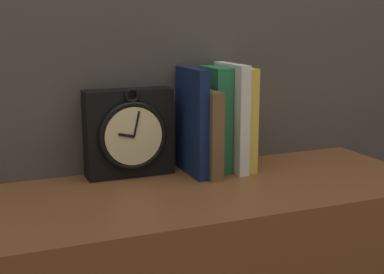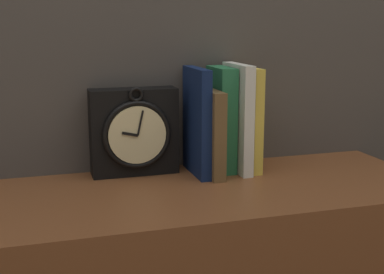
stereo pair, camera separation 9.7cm
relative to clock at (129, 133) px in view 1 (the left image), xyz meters
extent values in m
cube|color=#47423D|center=(0.09, 0.07, 0.28)|extent=(6.00, 0.05, 2.60)
cube|color=black|center=(0.00, 0.01, 0.00)|extent=(0.19, 0.06, 0.19)
torus|color=black|center=(0.00, -0.03, 0.00)|extent=(0.15, 0.01, 0.15)
cylinder|color=beige|center=(0.00, -0.03, 0.00)|extent=(0.13, 0.01, 0.13)
cube|color=black|center=(-0.02, -0.04, 0.00)|extent=(0.04, 0.00, 0.01)
cube|color=black|center=(0.01, -0.04, 0.03)|extent=(0.02, 0.00, 0.06)
torus|color=black|center=(0.00, -0.03, 0.09)|extent=(0.03, 0.01, 0.03)
cube|color=#10214B|center=(0.14, -0.04, 0.02)|extent=(0.02, 0.14, 0.24)
cube|color=brown|center=(0.16, -0.04, 0.00)|extent=(0.03, 0.16, 0.19)
cube|color=#277246|center=(0.20, -0.02, 0.02)|extent=(0.04, 0.11, 0.24)
cube|color=silver|center=(0.23, -0.04, 0.03)|extent=(0.02, 0.14, 0.25)
cube|color=gold|center=(0.26, -0.03, 0.02)|extent=(0.02, 0.13, 0.24)
camera|label=1|loc=(-0.31, -1.13, 0.24)|focal=50.00mm
camera|label=2|loc=(-0.22, -1.16, 0.24)|focal=50.00mm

